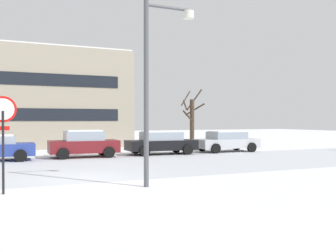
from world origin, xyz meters
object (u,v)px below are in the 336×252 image
at_px(stop_sign, 3,125).
at_px(street_lamp, 155,74).
at_px(parked_car_maroon, 84,144).
at_px(parked_car_black, 161,142).
at_px(parked_car_silver, 227,141).

xyz_separation_m(stop_sign, street_lamp, (4.52, -0.53, 1.64)).
bearing_deg(parked_car_maroon, parked_car_black, -0.66).
bearing_deg(parked_car_silver, street_lamp, -132.17).
relative_size(parked_car_maroon, parked_car_black, 0.90).
height_order(stop_sign, street_lamp, street_lamp).
height_order(street_lamp, parked_car_black, street_lamp).
relative_size(parked_car_maroon, parked_car_silver, 0.93).
distance_m(parked_car_maroon, parked_car_silver, 9.66).
bearing_deg(parked_car_silver, parked_car_maroon, 179.75).
bearing_deg(stop_sign, street_lamp, -6.69).
bearing_deg(parked_car_black, parked_car_silver, 0.17).
xyz_separation_m(parked_car_black, parked_car_silver, (4.83, 0.01, -0.02)).
relative_size(stop_sign, parked_car_maroon, 0.72).
xyz_separation_m(stop_sign, parked_car_black, (9.41, 10.18, -1.25)).
bearing_deg(parked_car_black, parked_car_maroon, 179.34).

